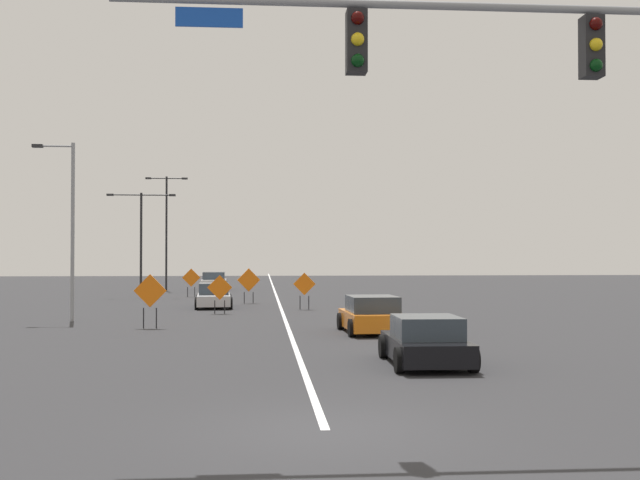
{
  "coord_description": "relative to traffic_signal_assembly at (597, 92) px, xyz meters",
  "views": [
    {
      "loc": [
        -1.06,
        -12.44,
        2.89
      ],
      "look_at": [
        1.15,
        15.98,
        3.44
      ],
      "focal_mm": 42.53,
      "sensor_mm": 36.0,
      "label": 1
    }
  ],
  "objects": [
    {
      "name": "street_lamp_near_right",
      "position": [
        -13.99,
        21.08,
        -1.38
      ],
      "size": [
        1.81,
        0.24,
        7.74
      ],
      "color": "gray",
      "rests_on": "ground"
    },
    {
      "name": "construction_sign_median_near",
      "position": [
        -6.44,
        32.57,
        -4.36
      ],
      "size": [
        1.35,
        0.37,
        2.07
      ],
      "color": "orange",
      "rests_on": "ground"
    },
    {
      "name": "construction_sign_right_lane",
      "position": [
        -7.72,
        24.83,
        -4.47
      ],
      "size": [
        1.22,
        0.14,
        1.89
      ],
      "color": "orange",
      "rests_on": "ground"
    },
    {
      "name": "car_black_near",
      "position": [
        -1.41,
        7.12,
        -5.06
      ],
      "size": [
        2.09,
        3.93,
        1.29
      ],
      "color": "black",
      "rests_on": "ground"
    },
    {
      "name": "ground",
      "position": [
        -4.64,
        0.01,
        -5.66
      ],
      "size": [
        181.26,
        181.26,
        0.0
      ],
      "primitive_type": "plane",
      "color": "#2D2D30"
    },
    {
      "name": "street_lamp_near_left",
      "position": [
        -13.2,
        48.23,
        -0.37
      ],
      "size": [
        3.3,
        0.24,
        9.08
      ],
      "color": "black",
      "rests_on": "ground"
    },
    {
      "name": "car_silver_passing",
      "position": [
        -8.28,
        29.22,
        -5.04
      ],
      "size": [
        2.18,
        4.31,
        1.33
      ],
      "color": "#B7BABF",
      "rests_on": "ground"
    },
    {
      "name": "road_centre_stripe",
      "position": [
        -4.64,
        50.36,
        -5.65
      ],
      "size": [
        0.16,
        100.7,
        0.01
      ],
      "color": "white",
      "rests_on": "ground"
    },
    {
      "name": "construction_sign_right_shoulder",
      "position": [
        -10.48,
        39.89,
        -4.44
      ],
      "size": [
        1.25,
        0.07,
        1.93
      ],
      "color": "orange",
      "rests_on": "ground"
    },
    {
      "name": "street_lamp_far_right",
      "position": [
        -13.85,
        39.79,
        -1.31
      ],
      "size": [
        4.62,
        0.24,
        7.09
      ],
      "color": "black",
      "rests_on": "ground"
    },
    {
      "name": "construction_sign_left_shoulder",
      "position": [
        -3.43,
        27.33,
        -4.43
      ],
      "size": [
        1.18,
        0.23,
        1.93
      ],
      "color": "orange",
      "rests_on": "ground"
    },
    {
      "name": "construction_sign_median_far",
      "position": [
        -10.04,
        17.69,
        -4.3
      ],
      "size": [
        1.3,
        0.18,
        2.12
      ],
      "color": "orange",
      "rests_on": "ground"
    },
    {
      "name": "traffic_signal_assembly",
      "position": [
        0.0,
        0.0,
        0.0
      ],
      "size": [
        12.22,
        0.44,
        7.49
      ],
      "color": "gray",
      "rests_on": "ground"
    },
    {
      "name": "car_white_approaching",
      "position": [
        -9.53,
        49.56,
        -4.95
      ],
      "size": [
        2.25,
        4.32,
        1.47
      ],
      "color": "white",
      "rests_on": "ground"
    },
    {
      "name": "car_orange_distant",
      "position": [
        -1.64,
        15.26,
        -5.01
      ],
      "size": [
        2.26,
        3.92,
        1.37
      ],
      "color": "orange",
      "rests_on": "ground"
    }
  ]
}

